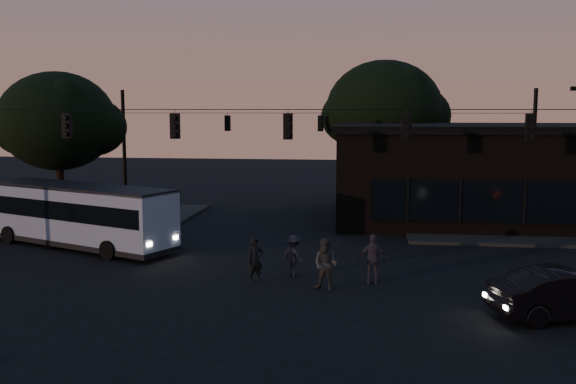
# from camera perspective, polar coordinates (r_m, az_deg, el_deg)

# --- Properties ---
(ground) EXTENTS (120.00, 120.00, 0.00)m
(ground) POSITION_cam_1_polar(r_m,az_deg,el_deg) (21.76, -1.37, -9.20)
(ground) COLOR black
(ground) RESTS_ON ground
(sidewalk_far_right) EXTENTS (14.00, 10.00, 0.15)m
(sidewalk_far_right) POSITION_cam_1_polar(r_m,az_deg,el_deg) (36.24, 21.37, -2.91)
(sidewalk_far_right) COLOR black
(sidewalk_far_right) RESTS_ON ground
(sidewalk_far_left) EXTENTS (14.00, 10.00, 0.15)m
(sidewalk_far_left) POSITION_cam_1_polar(r_m,az_deg,el_deg) (39.13, -18.79, -2.08)
(sidewalk_far_left) COLOR black
(sidewalk_far_left) RESTS_ON ground
(building) EXTENTS (15.40, 10.41, 5.40)m
(building) POSITION_cam_1_polar(r_m,az_deg,el_deg) (37.21, 16.34, 1.64)
(building) COLOR black
(building) RESTS_ON ground
(tree_behind) EXTENTS (7.60, 7.60, 9.43)m
(tree_behind) POSITION_cam_1_polar(r_m,az_deg,el_deg) (42.63, 8.54, 7.22)
(tree_behind) COLOR black
(tree_behind) RESTS_ON ground
(tree_left) EXTENTS (6.40, 6.40, 8.30)m
(tree_left) POSITION_cam_1_polar(r_m,az_deg,el_deg) (37.77, -19.80, 5.93)
(tree_left) COLOR black
(tree_left) RESTS_ON ground
(signal_rig_near) EXTENTS (26.24, 0.30, 7.50)m
(signal_rig_near) POSITION_cam_1_polar(r_m,az_deg,el_deg) (24.89, 0.00, 3.31)
(signal_rig_near) COLOR black
(signal_rig_near) RESTS_ON ground
(signal_rig_far) EXTENTS (26.24, 0.30, 7.50)m
(signal_rig_far) POSITION_cam_1_polar(r_m,az_deg,el_deg) (40.79, 2.90, 4.50)
(signal_rig_far) COLOR black
(signal_rig_far) RESTS_ON ground
(bus) EXTENTS (10.15, 6.13, 2.83)m
(bus) POSITION_cam_1_polar(r_m,az_deg,el_deg) (30.45, -18.12, -1.75)
(bus) COLOR #8C99B3
(bus) RESTS_ON ground
(car) EXTENTS (4.87, 2.81, 1.52)m
(car) POSITION_cam_1_polar(r_m,az_deg,el_deg) (20.97, 23.75, -8.30)
(car) COLOR black
(car) RESTS_ON ground
(pedestrian_a) EXTENTS (0.71, 0.64, 1.64)m
(pedestrian_a) POSITION_cam_1_polar(r_m,az_deg,el_deg) (23.18, -2.93, -6.08)
(pedestrian_a) COLOR black
(pedestrian_a) RESTS_ON ground
(pedestrian_b) EXTENTS (1.06, 0.95, 1.80)m
(pedestrian_b) POSITION_cam_1_polar(r_m,az_deg,el_deg) (22.24, 3.36, -6.44)
(pedestrian_b) COLOR #343230
(pedestrian_b) RESTS_ON ground
(pedestrian_c) EXTENTS (1.08, 0.51, 1.80)m
(pedestrian_c) POSITION_cam_1_polar(r_m,az_deg,el_deg) (23.16, 7.60, -5.93)
(pedestrian_c) COLOR #342D37
(pedestrian_c) RESTS_ON ground
(pedestrian_d) EXTENTS (1.15, 1.07, 1.55)m
(pedestrian_d) POSITION_cam_1_polar(r_m,az_deg,el_deg) (24.08, 0.52, -5.67)
(pedestrian_d) COLOR black
(pedestrian_d) RESTS_ON ground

